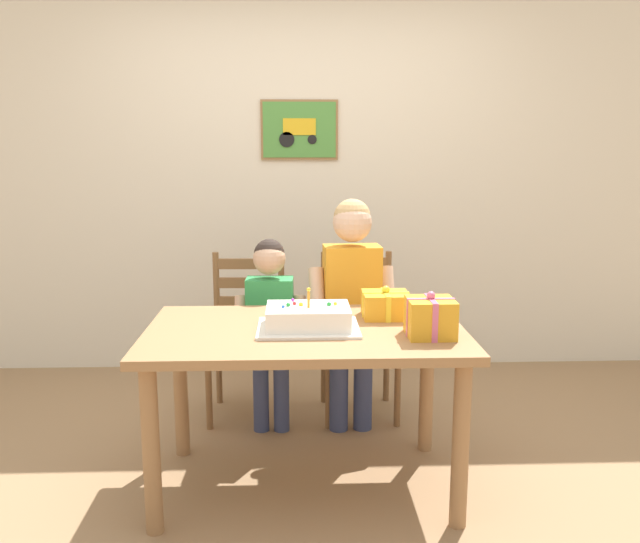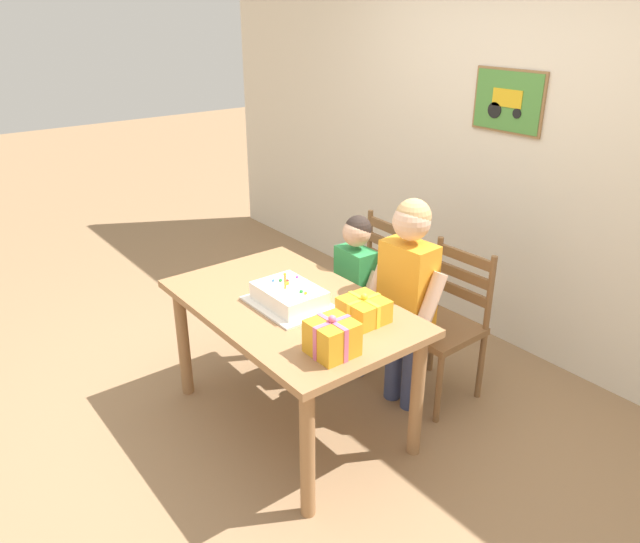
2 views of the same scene
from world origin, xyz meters
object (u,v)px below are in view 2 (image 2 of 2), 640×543
gift_box_beside_cake (364,310)px  gift_box_red_large (332,338)px  child_younger (355,281)px  dining_table (290,321)px  chair_left (370,287)px  child_older (407,286)px  birthday_cake (289,296)px  chair_right (443,324)px

gift_box_beside_cake → gift_box_red_large: bearing=-65.5°
child_younger → gift_box_red_large: bearing=-46.9°
gift_box_red_large → dining_table: bearing=165.3°
gift_box_red_large → chair_left: bearing=129.9°
dining_table → child_older: bearing=67.2°
gift_box_red_large → gift_box_beside_cake: (-0.14, 0.32, -0.02)m
birthday_cake → child_younger: child_younger is taller
dining_table → child_older: child_older is taller
birthday_cake → child_older: child_older is taller
gift_box_beside_cake → child_older: (-0.12, 0.43, -0.04)m
chair_right → child_younger: size_ratio=0.87×
dining_table → gift_box_beside_cake: gift_box_beside_cake is taller
dining_table → gift_box_red_large: size_ratio=6.96×
dining_table → child_older: 0.67m
gift_box_beside_cake → child_younger: size_ratio=0.21×
gift_box_red_large → gift_box_beside_cake: size_ratio=0.92×
chair_left → child_older: child_older is taller
gift_box_red_large → chair_right: (-0.20, 1.00, -0.36)m
gift_box_beside_cake → child_older: size_ratio=0.17×
birthday_cake → chair_left: bearing=110.6°
chair_right → child_older: child_older is taller
gift_box_red_large → child_older: child_older is taller
gift_box_red_large → child_older: size_ratio=0.16×
gift_box_beside_cake → chair_left: (-0.69, 0.69, -0.34)m
birthday_cake → child_older: size_ratio=0.35×
child_older → gift_box_beside_cake: bearing=-74.2°
chair_right → child_younger: (-0.50, -0.26, 0.17)m
child_older → child_younger: 0.45m
dining_table → birthday_cake: birthday_cake is taller
dining_table → birthday_cake: size_ratio=3.16×
gift_box_red_large → gift_box_beside_cake: gift_box_red_large is taller
birthday_cake → chair_left: (-0.33, 0.88, -0.33)m
chair_left → chair_right: same height
birthday_cake → chair_left: size_ratio=0.48×
dining_table → child_younger: (-0.18, 0.61, -0.00)m
child_older → gift_box_red_large: bearing=-70.4°
chair_left → chair_right: 0.64m
child_younger → birthday_cake: bearing=-73.1°
birthday_cake → gift_box_red_large: bearing=-13.7°
gift_box_red_large → child_younger: size_ratio=0.19×
dining_table → birthday_cake: (0.01, -0.01, 0.15)m
birthday_cake → gift_box_red_large: gift_box_red_large is taller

